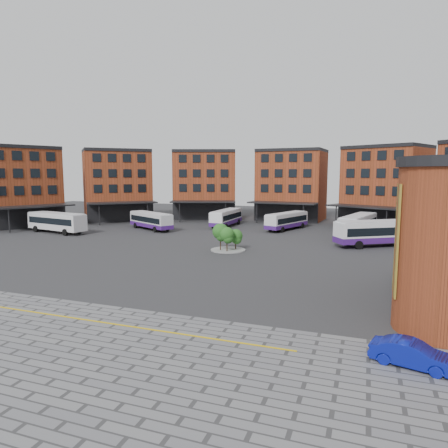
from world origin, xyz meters
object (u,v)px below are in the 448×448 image
(bus_c, at_px, (226,217))
(bus_e, at_px, (358,225))
(tree_island, at_px, (227,236))
(bus_b, at_px, (151,220))
(blue_car, at_px, (412,354))
(bus_f, at_px, (380,232))
(bus_a, at_px, (57,221))
(bus_d, at_px, (287,221))

(bus_c, bearing_deg, bus_e, -10.55)
(tree_island, height_order, bus_b, tree_island)
(tree_island, xyz_separation_m, bus_c, (-7.90, 22.12, -0.26))
(blue_car, bearing_deg, bus_f, 15.48)
(bus_e, relative_size, blue_car, 3.05)
(bus_a, relative_size, bus_f, 1.01)
(bus_a, bearing_deg, bus_c, -42.81)
(tree_island, distance_m, bus_e, 23.13)
(bus_e, bearing_deg, blue_car, -71.24)
(bus_d, bearing_deg, bus_f, -18.08)
(bus_c, height_order, bus_e, bus_e)
(blue_car, bearing_deg, bus_b, 58.21)
(tree_island, height_order, blue_car, tree_island)
(bus_c, xyz_separation_m, blue_car, (26.61, -47.48, -0.99))
(tree_island, relative_size, bus_e, 0.36)
(tree_island, xyz_separation_m, bus_d, (3.39, 21.45, -0.30))
(bus_b, bearing_deg, bus_c, -22.38)
(tree_island, bearing_deg, bus_f, 29.00)
(bus_b, bearing_deg, tree_island, -96.32)
(bus_c, bearing_deg, bus_d, -2.59)
(bus_f, bearing_deg, bus_e, 168.20)
(bus_c, bearing_deg, bus_f, -24.24)
(tree_island, distance_m, blue_car, 31.53)
(bus_f, bearing_deg, bus_b, -128.64)
(bus_a, xyz_separation_m, bus_c, (23.42, 16.94, -0.30))
(tree_island, xyz_separation_m, blue_car, (18.70, -25.36, -1.24))
(bus_b, xyz_separation_m, blue_car, (37.47, -39.05, -0.95))
(bus_b, bearing_deg, blue_car, -106.38)
(bus_e, height_order, blue_car, bus_e)
(bus_a, distance_m, bus_f, 49.59)
(bus_a, distance_m, bus_b, 15.17)
(bus_c, relative_size, bus_e, 0.89)
(bus_d, height_order, blue_car, bus_d)
(bus_c, xyz_separation_m, bus_e, (23.04, -4.64, 0.17))
(bus_a, height_order, bus_e, bus_e)
(bus_c, relative_size, bus_f, 0.92)
(bus_d, distance_m, bus_e, 12.40)
(bus_a, relative_size, bus_b, 1.15)
(bus_b, xyz_separation_m, bus_d, (22.15, 7.76, -0.01))
(bus_b, relative_size, bus_d, 0.97)
(bus_a, relative_size, blue_car, 2.97)
(tree_island, xyz_separation_m, bus_a, (-31.32, 5.19, 0.04))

